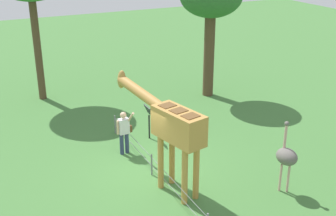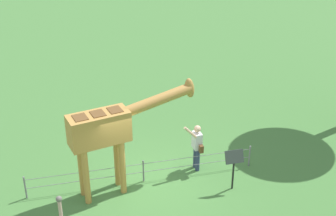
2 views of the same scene
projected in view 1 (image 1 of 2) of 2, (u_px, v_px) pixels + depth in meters
The scene contains 6 objects.
ground_plane at pixel (156, 174), 14.25m from camera, with size 60.00×60.00×0.00m, color #427538.
giraffe at pixel (171, 125), 12.71m from camera, with size 3.92×1.36×3.18m.
visitor at pixel (124, 130), 15.24m from camera, with size 0.63×0.58×1.71m.
ostrich at pixel (287, 157), 12.87m from camera, with size 0.70×0.56×2.25m.
info_sign at pixel (149, 115), 16.36m from camera, with size 0.56×0.21×1.32m.
wire_fence at pixel (152, 164), 14.04m from camera, with size 7.05×0.05×0.75m.
Camera 1 is at (-11.35, 5.04, 7.31)m, focal length 46.95 mm.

